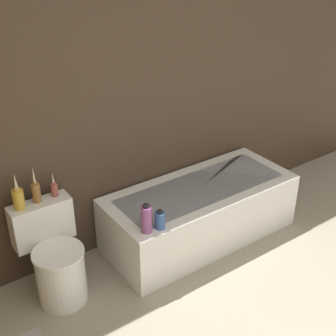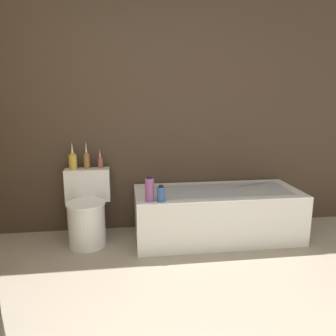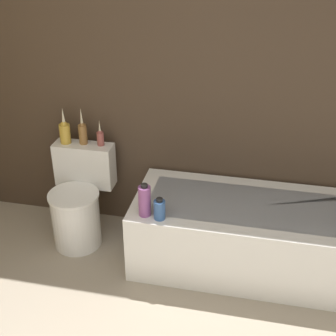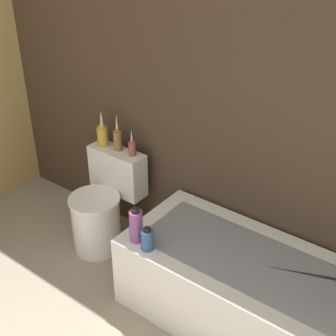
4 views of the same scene
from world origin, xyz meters
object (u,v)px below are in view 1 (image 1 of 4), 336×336
(bathtub, at_px, (200,212))
(shampoo_bottle_tall, at_px, (146,219))
(shampoo_bottle_short, at_px, (160,220))
(vase_gold, at_px, (18,197))
(vase_silver, at_px, (36,190))
(vase_bronze, at_px, (54,188))
(toilet, at_px, (55,259))

(bathtub, distance_m, shampoo_bottle_tall, 0.81)
(bathtub, relative_size, shampoo_bottle_short, 11.02)
(vase_gold, distance_m, shampoo_bottle_tall, 0.88)
(vase_silver, distance_m, shampoo_bottle_short, 0.89)
(vase_silver, bearing_deg, vase_bronze, 0.03)
(bathtub, height_order, shampoo_bottle_short, shampoo_bottle_short)
(vase_gold, bearing_deg, vase_bronze, 3.22)
(toilet, xyz_separation_m, shampoo_bottle_tall, (0.58, -0.30, 0.28))
(vase_bronze, bearing_deg, vase_gold, -176.78)
(bathtub, bearing_deg, vase_gold, 170.65)
(vase_gold, bearing_deg, shampoo_bottle_short, -31.61)
(bathtub, xyz_separation_m, vase_bronze, (-1.14, 0.25, 0.51))
(bathtub, height_order, shampoo_bottle_tall, shampoo_bottle_tall)
(vase_bronze, bearing_deg, vase_silver, -179.97)
(vase_bronze, xyz_separation_m, shampoo_bottle_tall, (0.45, -0.50, -0.17))
(vase_gold, relative_size, vase_bronze, 1.43)
(bathtub, height_order, vase_gold, vase_gold)
(shampoo_bottle_tall, relative_size, shampoo_bottle_short, 1.52)
(toilet, height_order, vase_bronze, vase_bronze)
(vase_silver, xyz_separation_m, vase_bronze, (0.13, 0.00, -0.03))
(vase_gold, bearing_deg, bathtub, -9.35)
(shampoo_bottle_tall, bearing_deg, toilet, 152.82)
(vase_bronze, bearing_deg, shampoo_bottle_tall, -47.60)
(bathtub, relative_size, vase_bronze, 8.53)
(bathtub, distance_m, toilet, 1.28)
(bathtub, xyz_separation_m, shampoo_bottle_tall, (-0.69, -0.25, 0.35))
(vase_gold, height_order, shampoo_bottle_tall, vase_gold)
(bathtub, xyz_separation_m, shampoo_bottle_short, (-0.59, -0.27, 0.31))
(vase_silver, bearing_deg, toilet, -90.00)
(vase_gold, xyz_separation_m, shampoo_bottle_tall, (0.71, -0.48, -0.19))
(vase_silver, xyz_separation_m, shampoo_bottle_short, (0.68, -0.52, -0.23))
(shampoo_bottle_short, bearing_deg, shampoo_bottle_tall, 168.09)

